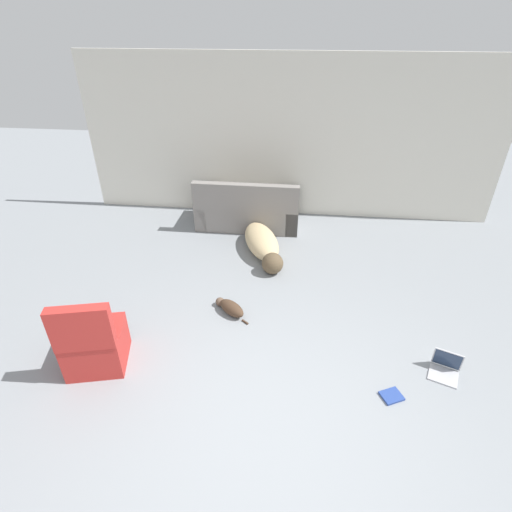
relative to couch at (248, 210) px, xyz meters
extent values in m
plane|color=gray|center=(0.64, -4.10, -0.28)|extent=(20.00, 20.00, 0.00)
cube|color=silver|center=(0.64, 0.60, 1.09)|extent=(7.15, 0.06, 2.73)
cube|color=gray|center=(0.00, 0.04, -0.07)|extent=(1.75, 0.84, 0.42)
cube|color=gray|center=(0.00, -0.31, 0.37)|extent=(1.75, 0.15, 0.46)
cube|color=gray|center=(0.78, 0.04, 0.00)|extent=(0.20, 0.83, 0.56)
cube|color=gray|center=(-0.77, 0.05, 0.00)|extent=(0.20, 0.83, 0.56)
ellipsoid|color=tan|center=(0.32, -0.86, -0.11)|extent=(0.82, 1.21, 0.34)
sphere|color=brown|center=(0.54, -1.46, -0.12)|extent=(0.40, 0.40, 0.31)
cylinder|color=tan|center=(0.08, -0.21, -0.25)|extent=(0.15, 0.28, 0.06)
ellipsoid|color=#473323|center=(0.11, -2.44, -0.20)|extent=(0.42, 0.39, 0.17)
sphere|color=brown|center=(-0.07, -2.30, -0.22)|extent=(0.16, 0.16, 0.11)
cylinder|color=#473323|center=(0.30, -2.60, -0.27)|extent=(0.09, 0.08, 0.02)
cube|color=#B7B7BC|center=(2.47, -3.20, -0.27)|extent=(0.35, 0.32, 0.02)
cube|color=#B7B7BC|center=(2.52, -3.07, -0.15)|extent=(0.28, 0.15, 0.23)
cube|color=#23334C|center=(2.51, -3.08, -0.15)|extent=(0.26, 0.13, 0.21)
cube|color=#28428E|center=(1.89, -3.52, -0.27)|extent=(0.25, 0.24, 0.02)
cube|color=#B72D28|center=(-1.18, -3.40, -0.06)|extent=(0.70, 0.68, 0.44)
cube|color=#B72D28|center=(-1.12, -3.62, 0.40)|extent=(0.59, 0.26, 0.48)
camera|label=1|loc=(0.85, -6.27, 2.98)|focal=28.00mm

